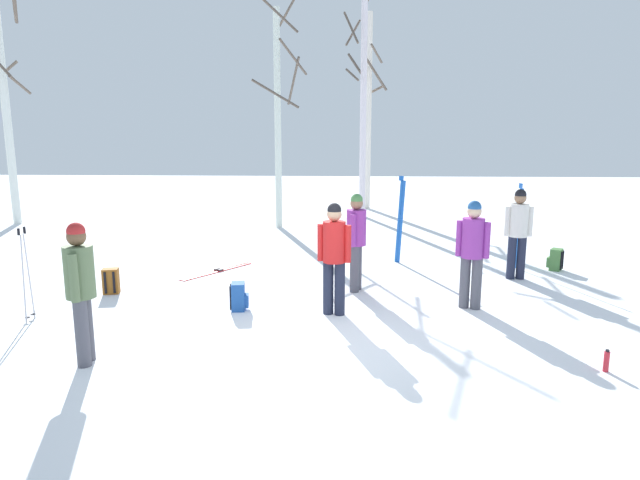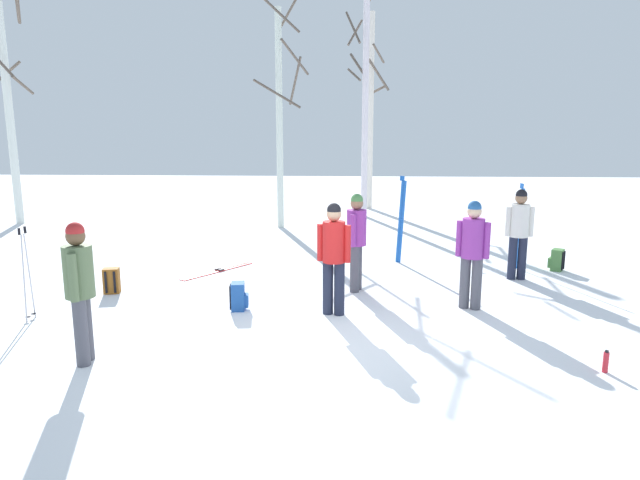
{
  "view_description": "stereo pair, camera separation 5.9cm",
  "coord_description": "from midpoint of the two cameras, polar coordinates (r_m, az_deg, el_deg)",
  "views": [
    {
      "loc": [
        0.22,
        -6.69,
        2.7
      ],
      "look_at": [
        -0.25,
        2.18,
        1.0
      ],
      "focal_mm": 30.82,
      "sensor_mm": 36.0,
      "label": 1
    },
    {
      "loc": [
        0.28,
        -6.69,
        2.7
      ],
      "look_at": [
        -0.25,
        2.18,
        1.0
      ],
      "focal_mm": 30.82,
      "sensor_mm": 36.0,
      "label": 2
    }
  ],
  "objects": [
    {
      "name": "person_2",
      "position": [
        9.52,
        3.98,
        0.42
      ],
      "size": [
        0.34,
        0.5,
        1.72
      ],
      "color": "#4C4C56",
      "rests_on": "ground_plane"
    },
    {
      "name": "person_4",
      "position": [
        8.85,
        15.74,
        -0.78
      ],
      "size": [
        0.49,
        0.34,
        1.72
      ],
      "color": "#4C4C56",
      "rests_on": "ground_plane"
    },
    {
      "name": "person_3",
      "position": [
        8.24,
        1.64,
        -1.21
      ],
      "size": [
        0.51,
        0.34,
        1.72
      ],
      "color": "#1E2338",
      "rests_on": "ground_plane"
    },
    {
      "name": "ski_pair_lying_0",
      "position": [
        11.26,
        -10.42,
        -3.16
      ],
      "size": [
        1.15,
        1.59,
        0.05
      ],
      "color": "red",
      "rests_on": "ground_plane"
    },
    {
      "name": "ground_plane",
      "position": [
        7.22,
        1.21,
        -11.14
      ],
      "size": [
        60.0,
        60.0,
        0.0
      ],
      "primitive_type": "plane",
      "color": "white"
    },
    {
      "name": "person_1",
      "position": [
        10.95,
        20.13,
        1.14
      ],
      "size": [
        0.52,
        0.34,
        1.72
      ],
      "color": "#1E2338",
      "rests_on": "ground_plane"
    },
    {
      "name": "backpack_2",
      "position": [
        12.1,
        23.51,
        -1.93
      ],
      "size": [
        0.34,
        0.33,
        0.44
      ],
      "color": "#4C7F3F",
      "rests_on": "ground_plane"
    },
    {
      "name": "person_0",
      "position": [
        7.05,
        -23.48,
        -4.19
      ],
      "size": [
        0.34,
        0.51,
        1.72
      ],
      "color": "#4C4C56",
      "rests_on": "ground_plane"
    },
    {
      "name": "birch_tree_0",
      "position": [
        19.22,
        -29.48,
        12.13
      ],
      "size": [
        1.35,
        1.32,
        6.95
      ],
      "color": "silver",
      "rests_on": "ground_plane"
    },
    {
      "name": "ski_pair_planted_0",
      "position": [
        11.86,
        20.1,
        1.29
      ],
      "size": [
        0.07,
        0.24,
        1.75
      ],
      "color": "blue",
      "rests_on": "ground_plane"
    },
    {
      "name": "water_bottle_0",
      "position": [
        7.29,
        27.75,
        -11.14
      ],
      "size": [
        0.06,
        0.06,
        0.27
      ],
      "color": "red",
      "rests_on": "ground_plane"
    },
    {
      "name": "ski_pair_planted_1",
      "position": [
        11.77,
        8.55,
        2.05
      ],
      "size": [
        0.18,
        0.19,
        1.86
      ],
      "color": "blue",
      "rests_on": "ground_plane"
    },
    {
      "name": "backpack_0",
      "position": [
        10.19,
        -20.66,
        -3.99
      ],
      "size": [
        0.3,
        0.32,
        0.44
      ],
      "color": "#99591E",
      "rests_on": "ground_plane"
    },
    {
      "name": "birch_tree_1",
      "position": [
        16.12,
        -4.04,
        13.05
      ],
      "size": [
        1.48,
        1.53,
        6.63
      ],
      "color": "silver",
      "rests_on": "ground_plane"
    },
    {
      "name": "birch_tree_2",
      "position": [
        18.5,
        4.8,
        14.71
      ],
      "size": [
        1.33,
        1.32,
        7.89
      ],
      "color": "silver",
      "rests_on": "ground_plane"
    },
    {
      "name": "ski_poles_1",
      "position": [
        9.09,
        -28.04,
        -2.86
      ],
      "size": [
        0.07,
        0.24,
        1.4
      ],
      "color": "#B2B2BC",
      "rests_on": "ground_plane"
    },
    {
      "name": "backpack_1",
      "position": [
        8.72,
        -8.26,
        -5.85
      ],
      "size": [
        0.31,
        0.29,
        0.44
      ],
      "color": "#1E4C99",
      "rests_on": "ground_plane"
    },
    {
      "name": "birch_tree_3",
      "position": [
        20.5,
        5.3,
        13.21
      ],
      "size": [
        1.46,
        1.37,
        6.97
      ],
      "color": "silver",
      "rests_on": "ground_plane"
    }
  ]
}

